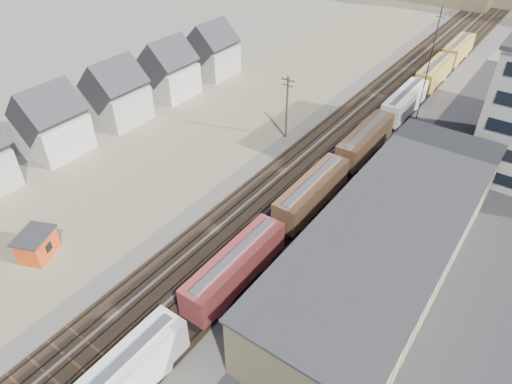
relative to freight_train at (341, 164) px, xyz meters
The scene contains 11 objects.
ground 36.31m from the freight_train, 96.02° to the right, with size 300.00×300.00×0.00m, color #6B6356.
ballast_bed 14.76m from the freight_train, 105.19° to the left, with size 18.00×200.00×0.06m, color #4C4742.
dirt_yard 24.29m from the freight_train, behind, with size 24.00×180.00×0.03m, color #7F6F57.
asphalt_lot 18.44m from the freight_train, ahead, with size 26.00×120.00×0.04m, color #232326.
rail_tracks 14.90m from the freight_train, 107.27° to the left, with size 11.40×200.00×0.24m.
freight_train is the anchor object (origin of this frame).
warehouse 15.71m from the freight_train, 44.54° to the right, with size 12.40×40.40×7.25m.
utility_pole_north 13.91m from the freight_train, 154.01° to the left, with size 2.20×0.32×10.00m.
radio_mast 24.91m from the freight_train, 84.76° to the left, with size 1.20×0.16×18.00m.
townhouse_row 39.40m from the freight_train, 163.77° to the right, with size 8.15×68.16×10.47m.
maintenance_shed 37.78m from the freight_train, 122.71° to the right, with size 4.61×5.11×3.06m.
Camera 1 is at (23.82, -11.40, 35.89)m, focal length 32.00 mm.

